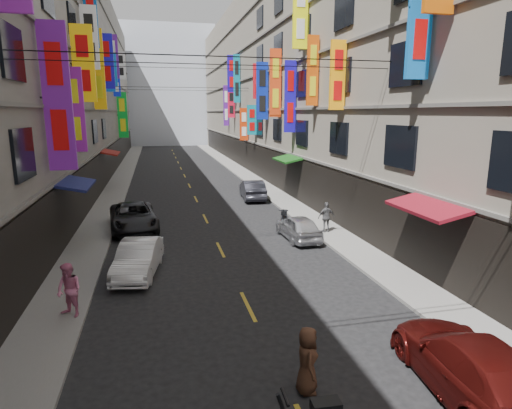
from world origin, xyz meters
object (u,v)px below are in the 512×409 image
car_left_mid (138,258)px  car_right_far (252,190)px  pedestrian_crossing (307,360)px  car_right_mid (298,227)px  pedestrian_lfar (69,290)px  car_left_far (133,217)px  car_right_near (472,366)px  scooter_far_right (284,219)px  pedestrian_rfar (326,217)px

car_left_mid → car_right_far: car_right_far is taller
pedestrian_crossing → car_right_mid: bearing=-7.8°
car_right_far → pedestrian_lfar: 19.20m
car_left_far → car_right_near: 17.73m
scooter_far_right → car_right_near: (-0.14, -14.67, 0.26)m
car_left_far → pedestrian_crossing: 15.59m
pedestrian_rfar → pedestrian_lfar: bearing=28.8°
car_left_mid → pedestrian_lfar: 3.87m
car_right_mid → pedestrian_lfar: size_ratio=2.18×
car_right_mid → pedestrian_lfar: 11.41m
car_right_mid → car_right_far: bearing=-91.9°
car_right_mid → pedestrian_crossing: size_ratio=2.34×
scooter_far_right → pedestrian_crossing: size_ratio=1.12×
pedestrian_lfar → car_right_far: bearing=99.7°
scooter_far_right → car_left_mid: 9.34m
pedestrian_lfar → car_right_near: bearing=7.1°
car_left_mid → pedestrian_crossing: size_ratio=2.55×
pedestrian_rfar → pedestrian_crossing: (-5.31, -11.83, -0.13)m
car_left_far → pedestrian_crossing: size_ratio=3.29×
pedestrian_lfar → pedestrian_crossing: size_ratio=1.07×
car_right_near → pedestrian_rfar: (1.83, 12.75, 0.20)m
scooter_far_right → car_right_near: bearing=109.2°
car_left_mid → car_right_near: (7.40, -9.15, 0.05)m
scooter_far_right → pedestrian_crossing: pedestrian_crossing is taller
car_left_mid → car_right_mid: size_ratio=1.09×
car_left_far → car_left_mid: bearing=-92.0°
car_left_mid → pedestrian_rfar: (9.22, 3.60, 0.26)m
scooter_far_right → car_left_far: size_ratio=0.34×
pedestrian_crossing → pedestrian_rfar: bearing=-14.2°
scooter_far_right → car_right_mid: 2.45m
pedestrian_rfar → pedestrian_crossing: size_ratio=1.02×
car_right_near → car_right_far: car_right_near is taller
car_left_far → pedestrian_crossing: (4.38, -14.97, 0.07)m
car_right_mid → car_right_far: (0.00, 10.29, 0.08)m
car_left_mid → car_left_far: bearing=103.3°
car_left_far → car_right_far: car_left_far is taller
car_right_near → pedestrian_lfar: (-9.27, 5.78, 0.25)m
car_right_mid → pedestrian_lfar: (-9.40, -6.45, 0.33)m
pedestrian_crossing → scooter_far_right: bearing=-4.8°
scooter_far_right → pedestrian_crossing: 14.22m
scooter_far_right → car_left_far: (-8.00, 1.22, 0.26)m
scooter_far_right → car_right_mid: size_ratio=0.48×
car_right_far → pedestrian_rfar: bearing=104.4°
car_left_far → pedestrian_rfar: size_ratio=3.24×
scooter_far_right → car_right_near: car_right_near is taller
pedestrian_rfar → car_left_mid: bearing=18.0°
car_left_mid → pedestrian_lfar: bearing=-109.6°
car_left_far → car_right_near: size_ratio=1.05×
car_right_near → car_left_far: bearing=-57.9°
scooter_far_right → pedestrian_crossing: (-3.62, -13.75, 0.33)m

